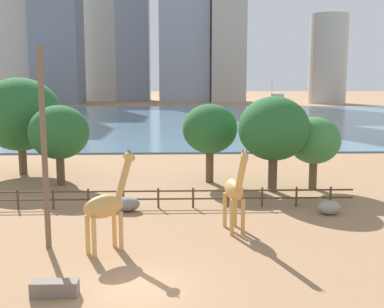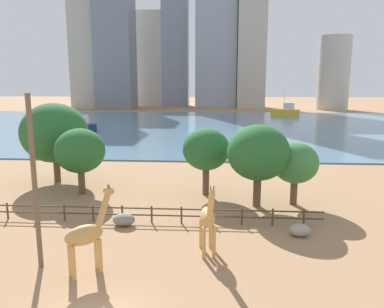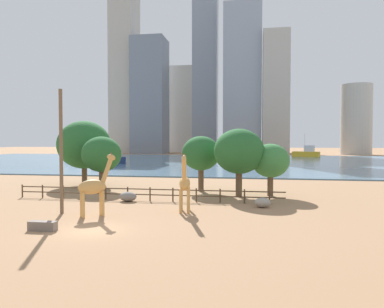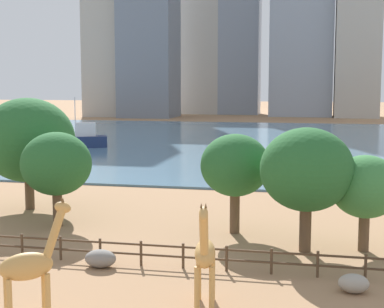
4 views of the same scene
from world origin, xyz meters
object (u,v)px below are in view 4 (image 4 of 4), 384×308
giraffe_companion (31,265)px  boulder_by_pole (354,283)px  boulder_near_fence (100,259)px  tree_right_tall (365,187)px  boat_ferry (26,136)px  tree_right_small (56,164)px  tree_left_large (307,170)px  giraffe_tall (205,255)px  boat_tug (80,139)px  tree_left_small (235,166)px  tree_center_broad (28,140)px

giraffe_companion → boulder_by_pole: 14.13m
boulder_near_fence → tree_right_tall: size_ratio=0.30×
tree_right_tall → boat_ferry: (-47.92, 51.74, -2.58)m
tree_right_small → giraffe_companion: bearing=-68.8°
tree_left_large → giraffe_tall: bearing=-112.8°
tree_right_small → boat_tug: size_ratio=0.74×
giraffe_tall → tree_right_small: bearing=-143.2°
boulder_near_fence → tree_left_small: bearing=55.2°
giraffe_companion → tree_left_small: tree_left_small is taller
boat_tug → tree_left_small: bearing=99.5°
giraffe_tall → tree_right_tall: 12.45m
boulder_near_fence → tree_left_small: tree_left_small is taller
giraffe_companion → tree_right_small: size_ratio=0.78×
boat_ferry → boat_tug: boat_tug is taller
giraffe_tall → tree_right_tall: bearing=136.0°
tree_left_large → boat_tug: boat_tug is taller
tree_left_large → tree_left_small: bearing=144.0°
boulder_by_pole → tree_center_broad: tree_center_broad is taller
boulder_by_pole → tree_left_small: size_ratio=0.22×
boulder_near_fence → tree_right_tall: 14.96m
boat_ferry → boat_tug: 13.68m
boulder_near_fence → tree_center_broad: bearing=130.1°
giraffe_tall → boat_tug: bearing=-161.3°
giraffe_tall → tree_right_small: size_ratio=0.78×
tree_right_small → boat_tug: (-16.63, 43.31, -2.73)m
boat_tug → boulder_near_fence: bearing=89.8°
giraffe_tall → boat_ferry: bearing=-155.4°
tree_right_small → boat_ferry: bearing=119.8°
tree_left_large → tree_right_tall: size_ratio=1.28×
boulder_near_fence → boulder_by_pole: 12.53m
boulder_by_pole → tree_right_small: tree_right_small is taller
tree_center_broad → tree_right_tall: 24.46m
tree_right_tall → tree_left_small: tree_left_small is taller
boat_ferry → tree_right_tall: bearing=-51.8°
boulder_near_fence → boat_ferry: bearing=120.9°
giraffe_tall → boat_tug: 62.31m
tree_right_small → boat_ferry: size_ratio=1.05×
boat_ferry → boat_tug: (11.98, -6.60, 0.33)m
giraffe_tall → boat_tug: boat_tug is taller
giraffe_companion → tree_center_broad: tree_center_broad is taller
boulder_by_pole → tree_center_broad: size_ratio=0.17×
giraffe_companion → giraffe_tall: bearing=-16.7°
tree_left_large → boat_ferry: (-44.71, 52.50, -3.56)m
giraffe_tall → boat_ferry: (-40.78, 61.85, -1.24)m
tree_center_broad → tree_right_tall: (23.60, -6.25, -1.55)m
tree_left_small → boat_tug: (-28.31, 42.69, -2.88)m
tree_right_small → boat_tug: bearing=111.0°
tree_center_broad → tree_left_small: bearing=-13.4°
boulder_near_fence → boat_tug: size_ratio=0.19×
boulder_by_pole → giraffe_tall: bearing=-152.8°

